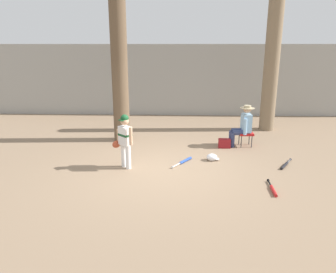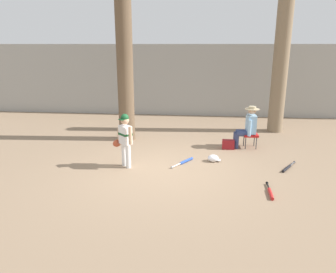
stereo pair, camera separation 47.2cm
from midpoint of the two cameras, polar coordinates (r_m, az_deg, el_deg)
name	(u,v)px [view 2 (the right image)]	position (r m, az deg, el deg)	size (l,w,h in m)	color
ground_plane	(163,170)	(7.60, 0.83, -6.04)	(60.00, 60.00, 0.00)	#897056
concrete_back_wall	(181,80)	(13.48, 3.31, 9.93)	(18.00, 0.36, 2.88)	#9E9E99
tree_near_player	(125,61)	(9.73, -6.26, 13.11)	(0.74, 0.74, 5.51)	brown
tree_behind_spectator	(281,58)	(11.32, 20.58, 12.82)	(0.68, 0.68, 5.50)	#7F6B51
young_ballplayer	(125,137)	(7.63, -5.92, -0.11)	(0.57, 0.45, 1.31)	white
folding_stool	(250,135)	(9.50, 15.78, 0.20)	(0.42, 0.42, 0.41)	red
seated_spectator	(248,126)	(9.42, 15.32, 1.83)	(0.67, 0.53, 1.20)	navy
handbag_beside_stool	(228,144)	(9.30, 12.06, -1.40)	(0.34, 0.18, 0.26)	maroon
bat_blue_youth	(185,161)	(8.09, 4.67, -4.46)	(0.51, 0.72, 0.07)	#2347AD
bat_red_barrel	(270,193)	(6.83, 19.59, -9.36)	(0.10, 0.76, 0.07)	red
bat_black_composite	(287,168)	(8.26, 21.97, -5.17)	(0.48, 0.70, 0.07)	black
batting_helmet_white	(213,158)	(8.26, 9.66, -3.85)	(0.32, 0.25, 0.19)	silver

